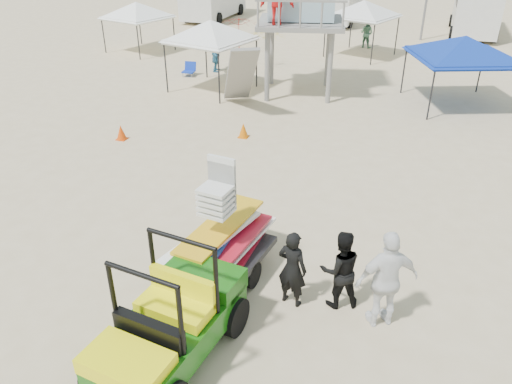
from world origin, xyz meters
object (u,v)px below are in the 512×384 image
(canopy_blue, at_px, (466,40))
(utility_cart, at_px, (166,315))
(man_left, at_px, (292,269))
(surf_trailer, at_px, (222,238))

(canopy_blue, bearing_deg, utility_cart, -106.45)
(man_left, distance_m, canopy_blue, 13.86)
(canopy_blue, bearing_deg, man_left, -102.77)
(utility_cart, bearing_deg, canopy_blue, 73.55)
(surf_trailer, bearing_deg, canopy_blue, 70.84)
(surf_trailer, xyz_separation_m, man_left, (1.52, -0.30, -0.16))
(surf_trailer, bearing_deg, utility_cart, -90.15)
(utility_cart, height_order, canopy_blue, canopy_blue)
(utility_cart, xyz_separation_m, man_left, (1.52, 2.04, -0.18))
(surf_trailer, distance_m, man_left, 1.55)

